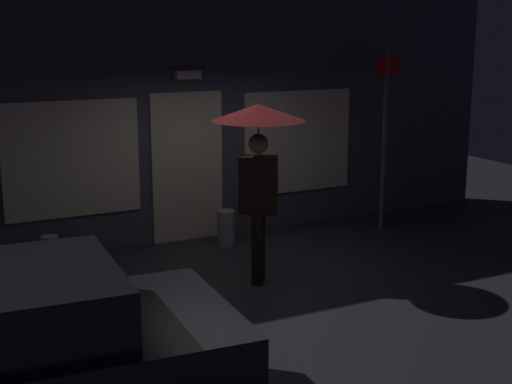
{
  "coord_description": "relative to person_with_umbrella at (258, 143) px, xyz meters",
  "views": [
    {
      "loc": [
        -3.92,
        -7.73,
        3.09
      ],
      "look_at": [
        0.03,
        0.02,
        1.15
      ],
      "focal_mm": 51.49,
      "sensor_mm": 36.0,
      "label": 1
    }
  ],
  "objects": [
    {
      "name": "sidewalk_bollard",
      "position": [
        0.3,
        1.63,
        -1.49
      ],
      "size": [
        0.26,
        0.26,
        0.51
      ],
      "primitive_type": "cylinder",
      "color": "#9E998E",
      "rests_on": "ground"
    },
    {
      "name": "ground_plane",
      "position": [
        -0.06,
        -0.02,
        -1.75
      ],
      "size": [
        18.0,
        18.0,
        0.0
      ],
      "primitive_type": "plane",
      "color": "#2D2D33"
    },
    {
      "name": "street_sign_post",
      "position": [
        2.86,
        1.32,
        -0.18
      ],
      "size": [
        0.4,
        0.07,
        2.79
      ],
      "color": "#595B60",
      "rests_on": "ground"
    },
    {
      "name": "building_facade",
      "position": [
        -0.06,
        2.33,
        0.29
      ],
      "size": [
        10.91,
        0.48,
        4.12
      ],
      "color": "#4C4C56",
      "rests_on": "ground"
    },
    {
      "name": "person_with_umbrella",
      "position": [
        0.0,
        0.0,
        0.0
      ],
      "size": [
        1.13,
        1.13,
        2.22
      ],
      "rotation": [
        0.0,
        0.0,
        2.55
      ],
      "color": "black",
      "rests_on": "ground"
    },
    {
      "name": "sidewalk_bollard_2",
      "position": [
        -2.26,
        1.39,
        -1.48
      ],
      "size": [
        0.22,
        0.22,
        0.53
      ],
      "primitive_type": "cylinder",
      "color": "#B2A899",
      "rests_on": "ground"
    }
  ]
}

